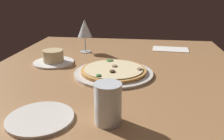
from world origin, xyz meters
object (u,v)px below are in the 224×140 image
at_px(water_glass, 108,106).
at_px(pizza_main, 113,71).
at_px(paper_menu, 170,49).
at_px(ramekin_on_saucer, 53,58).
at_px(wine_glass_far, 85,29).
at_px(side_plate, 40,118).

bearing_deg(water_glass, pizza_main, 5.61).
distance_m(pizza_main, paper_menu, 0.51).
height_order(ramekin_on_saucer, water_glass, water_glass).
bearing_deg(pizza_main, paper_menu, -31.84).
height_order(wine_glass_far, side_plate, wine_glass_far).
distance_m(ramekin_on_saucer, water_glass, 0.57).
relative_size(pizza_main, water_glass, 2.89).
relative_size(wine_glass_far, water_glass, 1.59).
xyz_separation_m(pizza_main, wine_glass_far, (0.32, 0.19, 0.11)).
height_order(water_glass, paper_menu, water_glass).
height_order(ramekin_on_saucer, wine_glass_far, wine_glass_far).
bearing_deg(wine_glass_far, ramekin_on_saucer, 154.95).
height_order(wine_glass_far, water_glass, wine_glass_far).
relative_size(water_glass, paper_menu, 0.56).
relative_size(ramekin_on_saucer, wine_glass_far, 1.06).
bearing_deg(paper_menu, wine_glass_far, 107.81).
bearing_deg(side_plate, pizza_main, -21.52).
height_order(side_plate, paper_menu, side_plate).
xyz_separation_m(water_glass, side_plate, (-0.01, 0.18, -0.04)).
relative_size(ramekin_on_saucer, water_glass, 1.68).
bearing_deg(ramekin_on_saucer, pizza_main, -110.50).
bearing_deg(wine_glass_far, paper_menu, -75.87).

